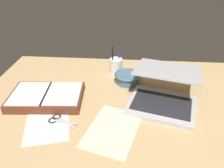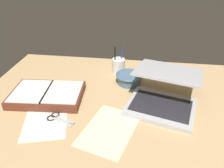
# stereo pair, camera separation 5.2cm
# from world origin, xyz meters

# --- Properties ---
(desk_top) EXTENTS (1.40, 1.00, 0.02)m
(desk_top) POSITION_xyz_m (0.00, 0.00, 0.01)
(desk_top) COLOR tan
(desk_top) RESTS_ON ground
(laptop) EXTENTS (0.39, 0.42, 0.16)m
(laptop) POSITION_xyz_m (0.22, 0.02, 0.08)
(laptop) COLOR #B7B7BC
(laptop) RESTS_ON desk_top
(bowl) EXTENTS (0.15, 0.15, 0.06)m
(bowl) POSITION_xyz_m (0.04, 0.19, 0.05)
(bowl) COLOR slate
(bowl) RESTS_ON desk_top
(pen_cup) EXTENTS (0.08, 0.08, 0.16)m
(pen_cup) POSITION_xyz_m (-0.03, 0.32, 0.06)
(pen_cup) COLOR white
(pen_cup) RESTS_ON desk_top
(planner) EXTENTS (0.36, 0.25, 0.04)m
(planner) POSITION_xyz_m (-0.35, -0.01, 0.04)
(planner) COLOR brown
(planner) RESTS_ON desk_top
(scissors) EXTENTS (0.13, 0.09, 0.01)m
(scissors) POSITION_xyz_m (-0.25, -0.15, 0.02)
(scissors) COLOR #B7B7BC
(scissors) RESTS_ON desk_top
(paper_sheet_front) EXTENTS (0.26, 0.32, 0.00)m
(paper_sheet_front) POSITION_xyz_m (-0.01, -0.19, 0.02)
(paper_sheet_front) COLOR #F4EFB2
(paper_sheet_front) RESTS_ON desk_top
(paper_sheet_beside_planner) EXTENTS (0.25, 0.32, 0.00)m
(paper_sheet_beside_planner) POSITION_xyz_m (-0.29, -0.16, 0.02)
(paper_sheet_beside_planner) COLOR silver
(paper_sheet_beside_planner) RESTS_ON desk_top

